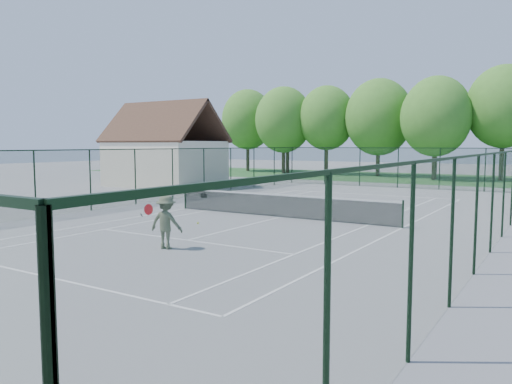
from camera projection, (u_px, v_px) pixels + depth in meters
ground at (280, 217)px, 22.37m from camera, size 140.00×140.00×0.00m
grass_far at (434, 179)px, 47.63m from camera, size 80.00×16.00×0.01m
court_lines at (280, 217)px, 22.37m from camera, size 11.05×23.85×0.01m
tennis_net at (280, 204)px, 22.31m from camera, size 11.08×0.08×1.10m
fence_enclosure at (280, 183)px, 22.22m from camera, size 18.05×36.05×3.02m
utility_building at (165, 146)px, 38.98m from camera, size 8.60×6.27×6.63m
tree_line_far at (436, 115)px, 47.06m from camera, size 39.40×6.40×9.70m
sports_bag_a at (164, 198)px, 28.67m from camera, size 0.45×0.34×0.32m
sports_bag_b at (204, 196)px, 30.49m from camera, size 0.39×0.31×0.27m
tennis_player at (166, 222)px, 15.55m from camera, size 1.85×0.92×1.68m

